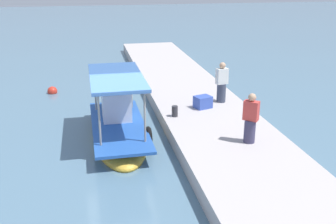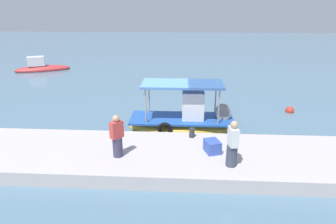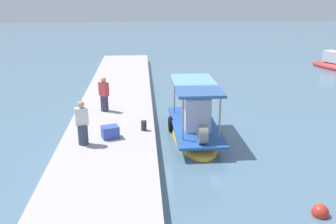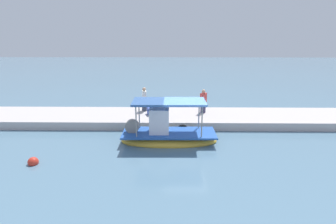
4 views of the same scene
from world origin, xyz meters
name	(u,v)px [view 2 (image 2 of 4)]	position (x,y,z in m)	size (l,w,h in m)	color
ground_plane	(164,127)	(0.00, 0.00, 0.00)	(120.00, 120.00, 0.00)	slate
dock_quay	(157,157)	(0.00, -3.81, 0.28)	(36.00, 3.84, 0.56)	#BAB1AF
main_fishing_boat	(184,120)	(1.07, -0.09, 0.46)	(5.61, 2.11, 2.82)	gold
fisherman_near_bollard	(232,146)	(2.84, -4.74, 1.36)	(0.46, 0.54, 1.76)	#394053
fisherman_by_crate	(117,138)	(-1.47, -4.28, 1.33)	(0.54, 0.54, 1.71)	#3B3857
mooring_bollard	(192,133)	(1.44, -2.35, 0.77)	(0.24, 0.24, 0.43)	#2D2D33
cargo_crate	(212,146)	(2.23, -3.73, 0.81)	(0.67, 0.53, 0.50)	#3854B3
marker_buoy	(290,110)	(7.52, 2.80, 0.10)	(0.50, 0.50, 0.50)	red
moored_boat_near	(42,68)	(-13.27, 13.67, 0.28)	(5.40, 3.56, 1.67)	#C03536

